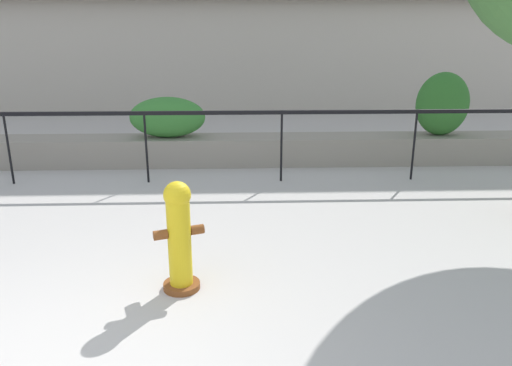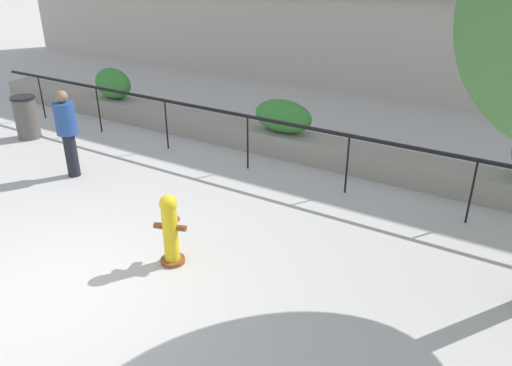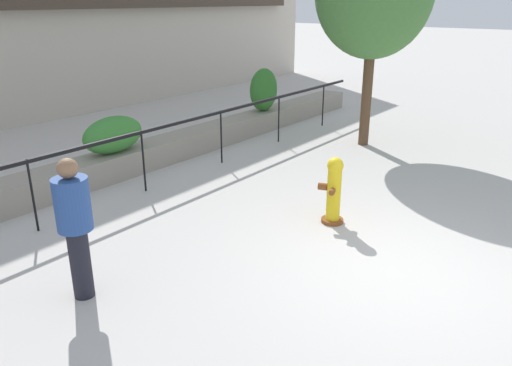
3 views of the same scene
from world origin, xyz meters
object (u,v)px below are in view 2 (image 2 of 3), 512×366
at_px(pedestrian, 67,128).
at_px(fire_hydrant, 170,229).
at_px(hedge_bush_0, 113,83).
at_px(hedge_bush_1, 283,116).
at_px(trash_bin, 26,117).

bearing_deg(pedestrian, fire_hydrant, -19.79).
xyz_separation_m(hedge_bush_0, pedestrian, (2.13, -3.21, 0.08)).
xyz_separation_m(hedge_bush_1, fire_hydrant, (0.69, -4.53, -0.31)).
relative_size(hedge_bush_1, trash_bin, 1.33).
distance_m(hedge_bush_0, fire_hydrant, 7.36).
bearing_deg(hedge_bush_1, hedge_bush_0, 180.00).
relative_size(hedge_bush_0, hedge_bush_1, 0.86).
bearing_deg(fire_hydrant, pedestrian, 160.21).
distance_m(hedge_bush_0, trash_bin, 2.38).
bearing_deg(pedestrian, trash_bin, 160.81).
xyz_separation_m(hedge_bush_0, trash_bin, (-0.55, -2.28, -0.39)).
distance_m(hedge_bush_0, hedge_bush_1, 5.10).
xyz_separation_m(hedge_bush_1, trash_bin, (-5.65, -2.28, -0.35)).
height_order(hedge_bush_0, fire_hydrant, hedge_bush_0).
height_order(hedge_bush_1, trash_bin, hedge_bush_1).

